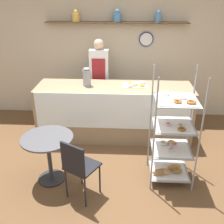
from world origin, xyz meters
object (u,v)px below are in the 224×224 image
at_px(person_worker, 99,78).
at_px(coffee_carafe, 87,77).
at_px(cafe_table, 48,148).
at_px(cafe_chair, 78,165).
at_px(donut_tray_counter, 135,85).
at_px(pastry_rack, 172,139).

distance_m(person_worker, coffee_carafe, 0.67).
distance_m(cafe_table, cafe_chair, 0.62).
bearing_deg(donut_tray_counter, coffee_carafe, -177.00).
xyz_separation_m(cafe_chair, coffee_carafe, (-0.11, 1.75, 0.62)).
xyz_separation_m(cafe_table, coffee_carafe, (0.38, 1.37, 0.63)).
relative_size(person_worker, donut_tray_counter, 3.90).
height_order(pastry_rack, cafe_chair, pastry_rack).
bearing_deg(cafe_chair, cafe_table, -7.75).
bearing_deg(donut_tray_counter, pastry_rack, -68.93).
bearing_deg(cafe_table, cafe_chair, -37.56).
xyz_separation_m(pastry_rack, donut_tray_counter, (-0.50, 1.29, 0.36)).
height_order(person_worker, cafe_table, person_worker).
height_order(pastry_rack, donut_tray_counter, pastry_rack).
bearing_deg(cafe_table, coffee_carafe, 74.40).
bearing_deg(pastry_rack, donut_tray_counter, 111.07).
bearing_deg(cafe_chair, donut_tray_counter, -83.30).
distance_m(person_worker, donut_tray_counter, 0.92).
distance_m(cafe_chair, coffee_carafe, 1.86).
xyz_separation_m(person_worker, coffee_carafe, (-0.16, -0.62, 0.22)).
bearing_deg(person_worker, pastry_rack, -56.90).
xyz_separation_m(coffee_carafe, donut_tray_counter, (0.88, 0.05, -0.14)).
bearing_deg(coffee_carafe, cafe_table, -105.60).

